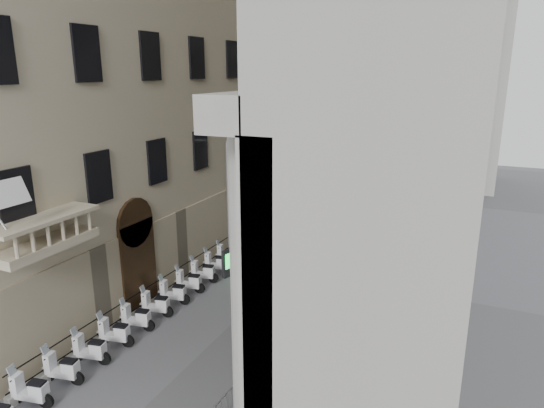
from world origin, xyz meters
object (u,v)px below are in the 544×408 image
at_px(pedestrian_a, 341,231).
at_px(pedestrian_b, 392,198).
at_px(info_kiosk, 228,263).
at_px(security_tent, 302,184).
at_px(street_lamp, 231,191).

bearing_deg(pedestrian_a, pedestrian_b, -107.09).
bearing_deg(pedestrian_b, pedestrian_a, 107.56).
xyz_separation_m(info_kiosk, pedestrian_b, (5.77, 18.34, 0.07)).
xyz_separation_m(security_tent, info_kiosk, (-0.17, -11.32, -2.20)).
distance_m(security_tent, pedestrian_b, 9.23).
distance_m(street_lamp, info_kiosk, 4.56).
bearing_deg(security_tent, pedestrian_a, -38.65).
relative_size(street_lamp, info_kiosk, 4.55).
bearing_deg(pedestrian_b, security_tent, 77.13).
bearing_deg(street_lamp, info_kiosk, -47.82).
height_order(pedestrian_a, pedestrian_b, pedestrian_b).
xyz_separation_m(street_lamp, pedestrian_a, (5.46, 5.37, -3.49)).
height_order(street_lamp, info_kiosk, street_lamp).
bearing_deg(info_kiosk, security_tent, 105.94).
bearing_deg(street_lamp, pedestrian_b, 84.34).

